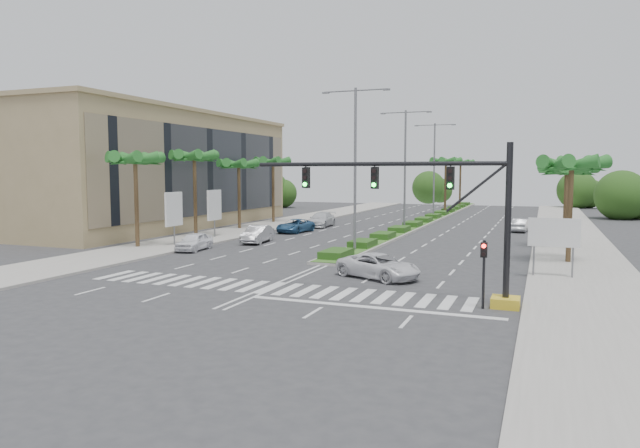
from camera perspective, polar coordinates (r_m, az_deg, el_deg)
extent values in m
plane|color=#333335|center=(29.49, -5.01, -6.39)|extent=(160.00, 160.00, 0.00)
cube|color=gray|center=(46.27, 24.15, -2.52)|extent=(6.00, 120.00, 0.15)
cube|color=gray|center=(54.09, -9.98, -1.09)|extent=(6.00, 120.00, 0.15)
cube|color=gray|center=(72.24, 11.11, 0.47)|extent=(2.20, 75.00, 0.20)
cube|color=#2D6322|center=(72.23, 11.12, 0.57)|extent=(1.80, 75.00, 0.04)
cube|color=tan|center=(64.83, -15.47, 5.07)|extent=(12.00, 36.00, 12.00)
cube|color=gold|center=(26.50, 18.06, -7.46)|extent=(1.20, 1.20, 0.45)
cylinder|color=black|center=(25.97, 18.27, 0.05)|extent=(0.28, 0.28, 7.00)
cylinder|color=black|center=(26.89, 5.50, 6.00)|extent=(12.00, 0.20, 0.20)
cylinder|color=black|center=(26.01, 15.28, 3.44)|extent=(2.53, 0.12, 2.15)
cube|color=black|center=(26.14, 12.90, 4.49)|extent=(0.32, 0.24, 1.00)
cylinder|color=#19E533|center=(26.01, 12.84, 3.78)|extent=(0.20, 0.06, 0.20)
cube|color=black|center=(26.89, 5.48, 4.61)|extent=(0.32, 0.24, 1.00)
cylinder|color=#19E533|center=(26.76, 5.39, 3.92)|extent=(0.20, 0.06, 0.20)
cube|color=black|center=(28.06, -1.43, 4.66)|extent=(0.32, 0.24, 1.00)
cylinder|color=#19E533|center=(27.93, -1.54, 4.00)|extent=(0.20, 0.06, 0.20)
cylinder|color=black|center=(25.73, 16.05, -4.88)|extent=(0.12, 0.12, 3.00)
cube|color=black|center=(25.41, 16.08, -2.50)|extent=(0.28, 0.22, 0.65)
cylinder|color=red|center=(25.26, 16.06, -2.13)|extent=(0.18, 0.05, 0.18)
cylinder|color=slate|center=(34.14, 20.61, -2.74)|extent=(0.10, 0.10, 2.80)
cylinder|color=slate|center=(34.18, 23.97, -2.85)|extent=(0.10, 0.10, 2.80)
cube|color=#0C6638|center=(34.01, 22.36, -0.79)|extent=(2.60, 0.08, 1.50)
cube|color=white|center=(33.96, 22.36, -0.80)|extent=(2.70, 0.02, 1.60)
cylinder|color=slate|center=(46.95, -14.37, -0.49)|extent=(0.12, 0.12, 2.80)
cube|color=white|center=(46.82, -14.42, 1.46)|extent=(0.18, 2.10, 2.70)
cube|color=#D8594C|center=(46.82, -14.42, 1.46)|extent=(0.12, 2.00, 2.60)
cylinder|color=slate|center=(51.91, -10.50, 0.11)|extent=(0.12, 0.12, 2.80)
cube|color=white|center=(51.79, -10.53, 1.87)|extent=(0.18, 2.10, 2.70)
cube|color=#D8594C|center=(51.79, -10.53, 1.87)|extent=(0.12, 2.00, 2.60)
cylinder|color=brown|center=(46.43, -17.88, 1.96)|extent=(0.32, 0.32, 7.00)
sphere|color=brown|center=(46.38, -18.00, 6.16)|extent=(0.70, 0.70, 0.70)
cone|color=#1F6225|center=(45.69, -16.92, 6.08)|extent=(0.90, 3.62, 1.50)
cone|color=#1F6225|center=(46.62, -16.66, 6.06)|extent=(3.39, 2.96, 1.50)
cone|color=#1F6225|center=(47.37, -17.40, 6.02)|extent=(3.73, 1.68, 1.50)
cone|color=#1F6225|center=(47.38, -18.56, 5.99)|extent=(2.38, 3.65, 1.50)
cone|color=#1F6225|center=(46.65, -19.31, 5.99)|extent=(2.38, 3.65, 1.50)
cone|color=#1F6225|center=(45.71, -19.09, 6.02)|extent=(3.73, 1.68, 1.50)
cone|color=#1F6225|center=(45.28, -18.01, 6.06)|extent=(3.39, 2.96, 1.50)
cylinder|color=brown|center=(52.84, -12.38, 2.67)|extent=(0.32, 0.32, 7.40)
sphere|color=brown|center=(52.82, -12.46, 6.57)|extent=(0.70, 0.70, 0.70)
cone|color=#1F6225|center=(52.21, -11.45, 6.50)|extent=(0.90, 3.62, 1.50)
cone|color=#1F6225|center=(53.16, -11.32, 6.47)|extent=(3.39, 2.96, 1.50)
cone|color=#1F6225|center=(53.84, -12.03, 6.44)|extent=(3.73, 1.68, 1.50)
cone|color=#1F6225|center=(53.77, -13.05, 6.42)|extent=(2.38, 3.65, 1.50)
cone|color=#1F6225|center=(52.98, -13.64, 6.43)|extent=(2.38, 3.65, 1.50)
cone|color=#1F6225|center=(52.07, -13.34, 6.46)|extent=(3.73, 1.68, 1.50)
cone|color=#1F6225|center=(51.72, -12.35, 6.49)|extent=(3.39, 2.96, 1.50)
cylinder|color=brown|center=(59.66, -8.09, 2.72)|extent=(0.32, 0.32, 6.80)
sphere|color=brown|center=(59.61, -8.13, 5.89)|extent=(0.70, 0.70, 0.70)
cone|color=#1F6225|center=(59.08, -7.20, 5.81)|extent=(0.90, 3.62, 1.50)
cone|color=#1F6225|center=(60.03, -7.15, 5.80)|extent=(3.39, 2.96, 1.50)
cone|color=#1F6225|center=(60.67, -7.83, 5.79)|extent=(3.73, 1.68, 1.50)
cone|color=#1F6225|center=(60.52, -8.73, 5.78)|extent=(2.38, 3.65, 1.50)
cone|color=#1F6225|center=(59.70, -9.19, 5.78)|extent=(2.38, 3.65, 1.50)
cone|color=#1F6225|center=(58.81, -8.86, 5.79)|extent=(3.73, 1.68, 1.50)
cone|color=#1F6225|center=(58.53, -7.96, 5.81)|extent=(3.39, 2.96, 1.50)
cylinder|color=brown|center=(66.72, -4.70, 3.18)|extent=(0.32, 0.32, 7.20)
sphere|color=brown|center=(66.69, -4.72, 6.19)|extent=(0.70, 0.70, 0.70)
cone|color=#1F6225|center=(66.21, -3.86, 6.11)|extent=(0.90, 3.62, 1.50)
cone|color=#1F6225|center=(67.17, -3.87, 6.10)|extent=(3.39, 2.96, 1.50)
cone|color=#1F6225|center=(67.76, -4.50, 6.09)|extent=(3.73, 1.68, 1.50)
cone|color=#1F6225|center=(67.56, -5.30, 6.08)|extent=(2.38, 3.65, 1.50)
cone|color=#1F6225|center=(66.71, -5.67, 6.09)|extent=(2.38, 3.65, 1.50)
cone|color=#1F6225|center=(65.84, -5.33, 6.11)|extent=(3.73, 1.68, 1.50)
cone|color=#1F6225|center=(65.62, -4.51, 6.12)|extent=(3.39, 2.96, 1.50)
cylinder|color=brown|center=(39.96, 23.70, 0.93)|extent=(0.32, 0.32, 6.50)
sphere|color=brown|center=(39.88, 23.87, 5.45)|extent=(0.70, 0.70, 0.70)
cone|color=#1F6225|center=(39.93, 25.45, 5.25)|extent=(0.90, 3.62, 1.50)
cone|color=#1F6225|center=(40.77, 24.78, 5.26)|extent=(3.39, 2.96, 1.50)
cone|color=#1F6225|center=(40.94, 23.46, 5.31)|extent=(3.73, 1.68, 1.50)
cone|color=#1F6225|center=(40.33, 22.42, 5.35)|extent=(2.38, 3.65, 1.50)
cone|color=#1F6225|center=(39.37, 22.45, 5.36)|extent=(2.38, 3.65, 1.50)
cone|color=#1F6225|center=(38.79, 23.57, 5.33)|extent=(3.73, 1.68, 1.50)
cone|color=#1F6225|center=(39.05, 24.92, 5.28)|extent=(3.39, 2.96, 1.50)
cylinder|color=brown|center=(47.95, 23.34, 1.40)|extent=(0.32, 0.32, 6.20)
sphere|color=brown|center=(47.87, 23.47, 4.98)|extent=(0.70, 0.70, 0.70)
cone|color=#1F6225|center=(47.92, 24.79, 4.82)|extent=(0.90, 3.62, 1.50)
cone|color=#1F6225|center=(48.76, 24.24, 4.83)|extent=(3.39, 2.96, 1.50)
cone|color=#1F6225|center=(48.93, 23.14, 4.87)|extent=(3.73, 1.68, 1.50)
cone|color=#1F6225|center=(48.32, 22.27, 4.91)|extent=(2.38, 3.65, 1.50)
cone|color=#1F6225|center=(47.37, 22.28, 4.91)|extent=(2.38, 3.65, 1.50)
cone|color=#1F6225|center=(46.79, 23.21, 4.88)|extent=(3.73, 1.68, 1.50)
cone|color=#1F6225|center=(47.04, 24.34, 4.84)|extent=(3.39, 2.96, 1.50)
cylinder|color=brown|center=(81.90, 12.43, 3.55)|extent=(0.32, 0.32, 7.50)
sphere|color=brown|center=(81.88, 12.48, 6.10)|extent=(0.70, 0.70, 0.70)
cone|color=#1F6225|center=(81.71, 13.24, 6.02)|extent=(0.90, 3.62, 1.50)
cone|color=#1F6225|center=(82.62, 13.04, 6.01)|extent=(3.39, 2.96, 1.50)
cone|color=#1F6225|center=(82.98, 12.42, 6.02)|extent=(3.73, 1.68, 1.50)
cone|color=#1F6225|center=(82.51, 11.84, 6.04)|extent=(2.38, 3.65, 1.50)
cone|color=#1F6225|center=(81.57, 11.73, 6.05)|extent=(2.38, 3.65, 1.50)
cone|color=#1F6225|center=(80.86, 12.18, 6.05)|extent=(3.73, 1.68, 1.50)
cone|color=#1F6225|center=(80.92, 12.86, 6.04)|extent=(3.39, 2.96, 1.50)
cylinder|color=brown|center=(96.73, 13.83, 3.75)|extent=(0.32, 0.32, 7.50)
sphere|color=brown|center=(96.72, 13.88, 5.91)|extent=(0.70, 0.70, 0.70)
cone|color=#1F6225|center=(96.58, 14.53, 5.84)|extent=(0.90, 3.62, 1.50)
cone|color=#1F6225|center=(97.48, 14.35, 5.84)|extent=(3.39, 2.96, 1.50)
cone|color=#1F6225|center=(97.81, 13.82, 5.84)|extent=(3.73, 1.68, 1.50)
cone|color=#1F6225|center=(97.33, 13.34, 5.86)|extent=(2.38, 3.65, 1.50)
cone|color=#1F6225|center=(96.38, 13.26, 5.87)|extent=(2.38, 3.65, 1.50)
cone|color=#1F6225|center=(95.69, 13.65, 5.87)|extent=(3.73, 1.68, 1.50)
cone|color=#1F6225|center=(95.78, 14.22, 5.85)|extent=(3.39, 2.96, 1.50)
cylinder|color=slate|center=(41.88, 3.53, 5.30)|extent=(0.20, 0.20, 12.00)
cylinder|color=slate|center=(42.68, 2.01, 13.11)|extent=(2.40, 0.10, 0.10)
cylinder|color=slate|center=(41.95, 5.18, 13.24)|extent=(2.40, 0.10, 0.10)
cube|color=slate|center=(43.05, 0.59, 12.98)|extent=(0.50, 0.25, 0.12)
cube|color=slate|center=(41.65, 6.67, 13.21)|extent=(0.50, 0.25, 0.12)
cylinder|color=slate|center=(57.32, 8.49, 5.22)|extent=(0.20, 0.20, 12.00)
cylinder|color=slate|center=(57.90, 7.39, 10.98)|extent=(2.40, 0.10, 0.10)
cylinder|color=slate|center=(57.36, 9.76, 11.00)|extent=(2.40, 0.10, 0.10)
cube|color=slate|center=(58.17, 6.32, 10.91)|extent=(0.50, 0.25, 0.12)
cube|color=slate|center=(57.14, 10.86, 10.96)|extent=(0.50, 0.25, 0.12)
cylinder|color=slate|center=(72.99, 11.34, 5.15)|extent=(0.20, 0.20, 12.00)
cylinder|color=slate|center=(73.45, 10.48, 9.69)|extent=(2.40, 0.10, 0.10)
cylinder|color=slate|center=(73.03, 12.36, 9.69)|extent=(2.40, 0.10, 0.10)
cube|color=slate|center=(73.67, 9.63, 9.66)|extent=(0.50, 0.25, 0.12)
cube|color=slate|center=(72.86, 13.22, 9.64)|extent=(0.50, 0.25, 0.12)
imported|color=white|center=(44.29, -12.46, -1.72)|extent=(2.08, 4.16, 1.36)
imported|color=#B1B0B6|center=(48.17, -6.29, -1.02)|extent=(2.09, 4.57, 1.45)
imported|color=#2B5986|center=(56.26, -2.49, -0.18)|extent=(2.71, 4.96, 1.32)
imported|color=silver|center=(62.07, 0.09, 0.43)|extent=(2.40, 5.39, 1.54)
imported|color=white|center=(32.08, 5.89, -4.20)|extent=(5.47, 4.17, 1.38)
imported|color=silver|center=(60.36, 19.41, -0.11)|extent=(1.70, 4.08, 1.31)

